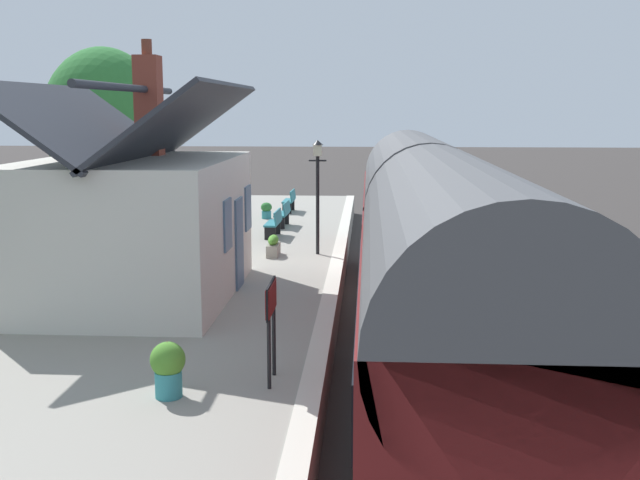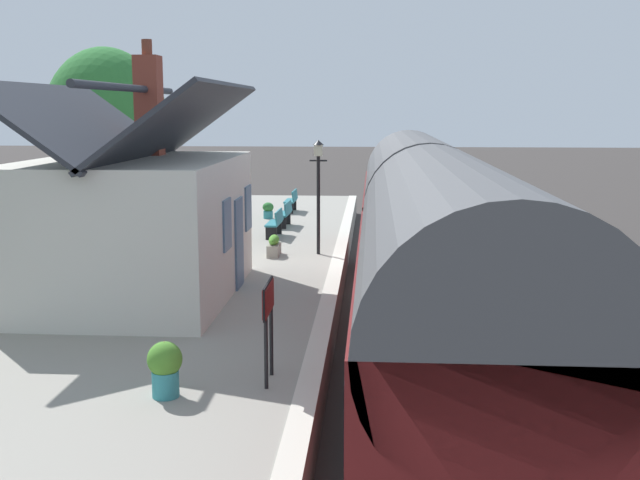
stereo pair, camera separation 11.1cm
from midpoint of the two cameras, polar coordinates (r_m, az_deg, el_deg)
ground_plane at (r=21.14m, az=4.64°, el=-3.94°), size 160.00×160.00×0.00m
platform at (r=21.42m, az=-6.85°, el=-2.64°), size 32.00×6.54×0.84m
platform_edge_coping at (r=20.98m, az=1.45°, el=-1.63°), size 32.00×0.36×0.02m
rail_near at (r=21.21m, az=9.03°, el=-3.79°), size 52.00×0.08×0.14m
rail_far at (r=21.13m, az=5.13°, el=-3.76°), size 52.00×0.08×0.14m
train at (r=15.62m, az=8.26°, el=-0.60°), size 18.98×2.73×4.32m
station_building at (r=17.40m, az=-13.36°, el=1.28°), size 6.56×4.46×5.72m
bench_by_lamp at (r=31.07m, az=-2.00°, el=2.98°), size 1.41×0.45×0.88m
bench_near_building at (r=27.20m, az=-2.51°, el=2.00°), size 1.41×0.48×0.88m
bench_mid_platform at (r=25.02m, az=-3.19°, el=1.31°), size 1.41×0.46×0.88m
planter_edge_far at (r=22.92m, az=-11.87°, el=0.35°), size 0.54×0.54×0.90m
planter_by_door at (r=26.46m, az=-6.67°, el=1.57°), size 0.40×0.40×0.76m
planter_corner_building at (r=29.25m, az=-3.77°, el=2.24°), size 0.42×0.42×0.62m
planter_bench_right at (r=21.86m, az=-3.30°, el=-0.43°), size 0.84×0.32×0.60m
planter_under_sign at (r=11.49m, az=-11.19°, el=-9.23°), size 0.51×0.51×0.85m
lamp_post_platform at (r=21.81m, az=0.02°, el=4.94°), size 0.32×0.50×3.27m
station_sign_board at (r=11.68m, az=-3.60°, el=-4.98°), size 0.96×0.06×1.57m
tree_far_right at (r=28.08m, az=-15.45°, el=8.40°), size 4.30×4.22×7.09m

